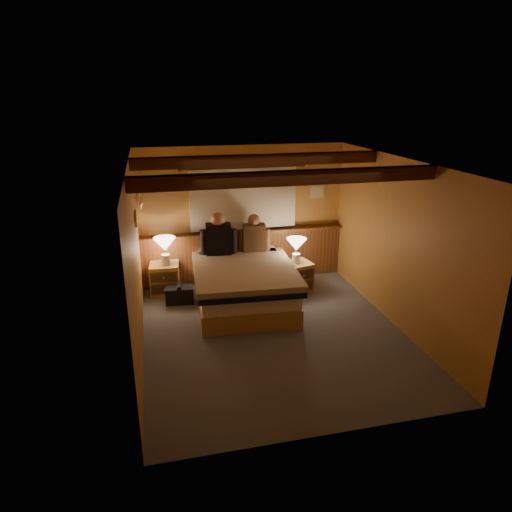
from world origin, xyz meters
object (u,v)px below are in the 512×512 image
object	(u,v)px
person_left	(218,237)
person_right	(254,236)
nightstand_left	(165,279)
nightstand_right	(297,277)
lamp_left	(165,246)
duffel_bag	(180,294)
bed	(244,285)
lamp_right	(296,246)

from	to	relation	value
person_left	person_right	xyz separation A→B (m)	(0.61, 0.03, -0.03)
nightstand_left	nightstand_right	world-z (taller)	nightstand_left
lamp_left	duffel_bag	size ratio (longest dim) A/B	1.00
lamp_left	nightstand_left	bearing A→B (deg)	135.52
bed	lamp_right	distance (m)	1.13
bed	nightstand_right	size ratio (longest dim) A/B	3.88
duffel_bag	lamp_left	bearing A→B (deg)	118.61
bed	lamp_left	distance (m)	1.47
bed	nightstand_left	size ratio (longest dim) A/B	3.96
bed	duffel_bag	world-z (taller)	bed
nightstand_right	person_right	size ratio (longest dim) A/B	0.80
nightstand_left	person_right	distance (m)	1.67
person_right	bed	bearing A→B (deg)	-108.23
lamp_left	lamp_right	xyz separation A→B (m)	(2.14, -0.38, -0.04)
person_right	duffel_bag	world-z (taller)	person_right
nightstand_right	person_right	distance (m)	1.02
nightstand_right	duffel_bag	xyz separation A→B (m)	(-2.00, -0.02, -0.11)
nightstand_left	person_right	bearing A→B (deg)	2.52
nightstand_left	lamp_left	bearing A→B (deg)	-38.81
person_left	nightstand_left	bearing A→B (deg)	178.87
lamp_left	person_right	distance (m)	1.49
person_right	person_left	bearing A→B (deg)	-169.93
bed	lamp_right	size ratio (longest dim) A/B	4.75
nightstand_left	person_left	size ratio (longest dim) A/B	0.71
lamp_right	nightstand_left	bearing A→B (deg)	169.10
lamp_right	duffel_bag	world-z (taller)	lamp_right
lamp_left	duffel_bag	world-z (taller)	lamp_left
bed	lamp_right	xyz separation A→B (m)	(0.97, 0.35, 0.46)
lamp_right	person_right	size ratio (longest dim) A/B	0.66
nightstand_right	duffel_bag	size ratio (longest dim) A/B	1.14
lamp_right	person_right	distance (m)	0.74
lamp_right	person_left	distance (m)	1.31
lamp_left	person_right	world-z (taller)	person_right
nightstand_left	person_left	world-z (taller)	person_left
bed	nightstand_left	xyz separation A→B (m)	(-1.21, 0.76, -0.09)
lamp_left	lamp_right	size ratio (longest dim) A/B	1.07
nightstand_left	nightstand_right	bearing A→B (deg)	-4.72
lamp_left	person_left	bearing A→B (deg)	-5.27
bed	person_right	xyz separation A→B (m)	(0.32, 0.68, 0.59)
person_left	person_right	distance (m)	0.61
nightstand_left	lamp_right	distance (m)	2.28
duffel_bag	person_right	bearing A→B (deg)	19.72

